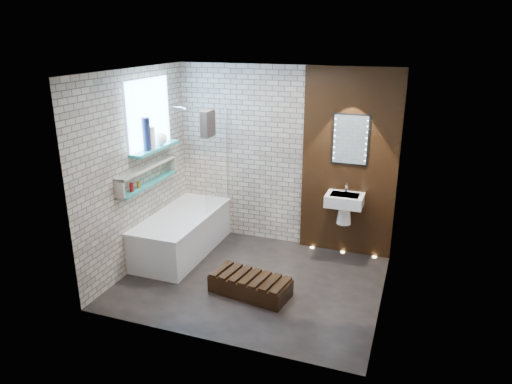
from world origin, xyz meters
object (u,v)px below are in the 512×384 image
at_px(bath_screen, 216,161).
at_px(walnut_step, 250,286).
at_px(bathtub, 183,233).
at_px(led_mirror, 350,140).
at_px(washbasin, 344,204).

distance_m(bath_screen, walnut_step, 1.93).
bearing_deg(bath_screen, bathtub, -128.90).
bearing_deg(bath_screen, led_mirror, 10.66).
bearing_deg(washbasin, led_mirror, 90.00).
xyz_separation_m(bath_screen, walnut_step, (0.96, -1.19, -1.17)).
relative_size(bath_screen, led_mirror, 2.00).
height_order(bath_screen, washbasin, bath_screen).
xyz_separation_m(bathtub, bath_screen, (0.35, 0.44, 0.99)).
bearing_deg(washbasin, bathtub, -163.99).
xyz_separation_m(bathtub, walnut_step, (1.31, -0.75, -0.18)).
height_order(bathtub, walnut_step, bathtub).
xyz_separation_m(washbasin, led_mirror, (0.00, 0.16, 0.86)).
relative_size(washbasin, walnut_step, 0.60).
bearing_deg(bath_screen, washbasin, 5.78).
bearing_deg(led_mirror, walnut_step, -119.38).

